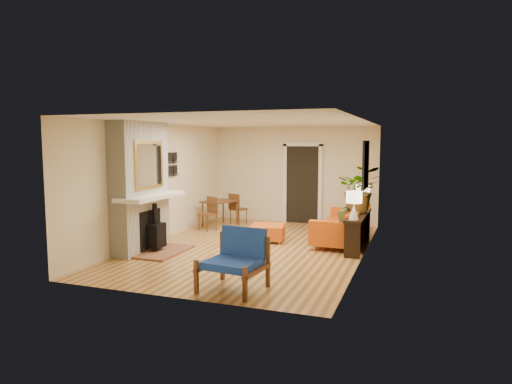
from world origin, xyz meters
TOP-DOWN VIEW (x-y plane):
  - room_shell at (0.60, 2.63)m, footprint 6.50×6.50m
  - fireplace at (-2.00, -1.00)m, footprint 1.09×1.68m
  - sofa at (1.73, 1.18)m, footprint 1.01×2.19m
  - ottoman at (0.09, 0.74)m, footprint 0.83×0.83m
  - blue_chair at (0.68, -2.53)m, footprint 0.96×0.94m
  - dining_table at (-1.59, 1.97)m, footprint 1.01×1.56m
  - console_table at (2.07, 0.67)m, footprint 0.34×1.85m
  - lamp_near at (2.07, -0.05)m, footprint 0.30×0.30m
  - lamp_far at (2.07, 1.33)m, footprint 0.30×0.30m
  - houseplant at (2.06, 0.88)m, footprint 0.99×0.90m

SIDE VIEW (x-z plane):
  - ottoman at x=0.09m, z-range 0.03..0.39m
  - sofa at x=1.73m, z-range -0.05..0.80m
  - blue_chair at x=0.68m, z-range 0.04..0.94m
  - dining_table at x=-1.59m, z-range 0.13..0.95m
  - console_table at x=2.07m, z-range 0.21..0.94m
  - lamp_near at x=2.07m, z-range 0.79..1.33m
  - lamp_far at x=2.07m, z-range 0.79..1.33m
  - houseplant at x=2.06m, z-range 0.73..1.71m
  - room_shell at x=0.60m, z-range -2.01..4.49m
  - fireplace at x=-2.00m, z-range -0.06..2.54m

